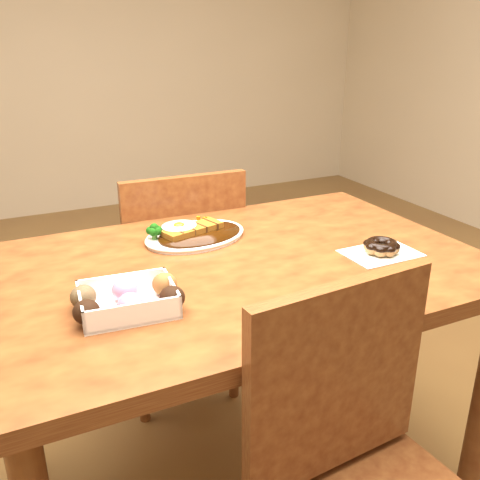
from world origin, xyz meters
name	(u,v)px	position (x,y,z in m)	size (l,w,h in m)	color
table	(239,298)	(0.00, 0.00, 0.65)	(1.20, 0.80, 0.75)	#512110
chair_far	(177,277)	(0.02, 0.53, 0.48)	(0.44, 0.44, 0.87)	#512110
katsu_curry_plate	(193,233)	(-0.04, 0.20, 0.76)	(0.32, 0.26, 0.06)	white
donut_box	(128,298)	(-0.31, -0.12, 0.78)	(0.23, 0.16, 0.05)	white
pon_de_ring	(381,247)	(0.35, -0.11, 0.77)	(0.19, 0.13, 0.04)	silver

